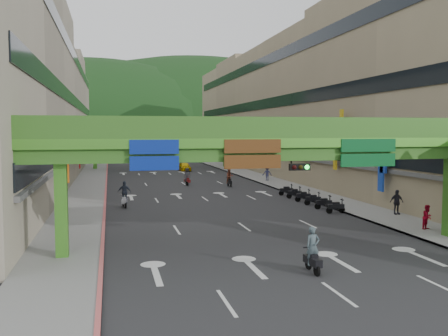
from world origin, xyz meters
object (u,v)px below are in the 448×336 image
(scooter_rider_near, at_px, (313,251))
(pedestrian_red, at_px, (427,219))
(overpass_near, at_px, (294,153))
(scooter_rider_mid, at_px, (229,178))
(car_yellow, at_px, (185,167))
(car_silver, at_px, (141,165))

(scooter_rider_near, relative_size, pedestrian_red, 1.35)
(overpass_near, height_order, scooter_rider_mid, overpass_near)
(scooter_rider_mid, bearing_deg, overpass_near, -97.06)
(car_yellow, xyz_separation_m, pedestrian_red, (8.05, -50.58, 0.09))
(scooter_rider_near, height_order, car_silver, scooter_rider_near)
(car_silver, height_order, pedestrian_red, pedestrian_red)
(overpass_near, height_order, pedestrian_red, overpass_near)
(scooter_rider_mid, bearing_deg, scooter_rider_near, -97.40)
(scooter_rider_near, distance_m, car_silver, 61.72)
(overpass_near, bearing_deg, scooter_rider_mid, 82.94)
(overpass_near, height_order, car_yellow, overpass_near)
(overpass_near, xyz_separation_m, car_yellow, (1.96, 53.20, -4.51))
(car_silver, height_order, car_yellow, car_silver)
(car_silver, bearing_deg, pedestrian_red, -82.77)
(overpass_near, distance_m, scooter_rider_near, 6.13)
(overpass_near, relative_size, car_yellow, 6.90)
(scooter_rider_near, relative_size, scooter_rider_mid, 1.03)
(scooter_rider_mid, relative_size, car_silver, 0.45)
(car_yellow, height_order, pedestrian_red, pedestrian_red)
(overpass_near, relative_size, car_silver, 6.20)
(car_silver, distance_m, pedestrian_red, 56.51)
(pedestrian_red, bearing_deg, overpass_near, 166.93)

